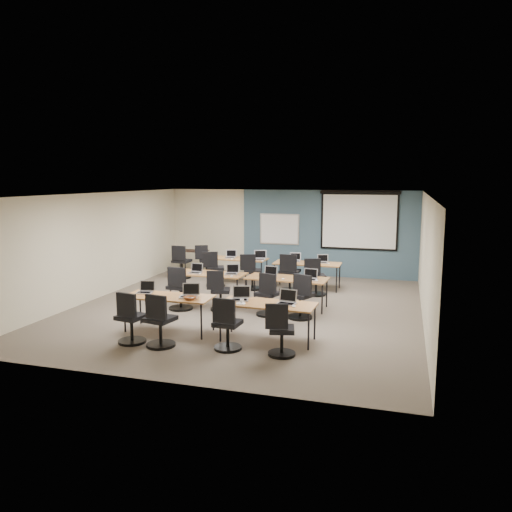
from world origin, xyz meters
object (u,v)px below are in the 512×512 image
(training_table_mid_left, at_px, (208,275))
(laptop_3, at_px, (287,300))
(utility_table, at_px, (194,253))
(task_chair_8, at_px, (214,272))
(laptop_10, at_px, (295,259))
(training_table_front_right, at_px, (268,305))
(laptop_1, at_px, (189,294))
(task_chair_0, at_px, (130,322))
(laptop_4, at_px, (196,271))
(task_chair_9, at_px, (251,275))
(spare_chair_b, at_px, (181,265))
(spare_chair_a, at_px, (205,263))
(training_table_mid_right, at_px, (287,279))
(laptop_7, at_px, (310,277))
(laptop_6, at_px, (270,274))
(laptop_0, at_px, (145,290))
(training_table_front_left, at_px, (169,298))
(task_chair_5, at_px, (219,294))
(projector_screen, at_px, (359,217))
(laptop_2, at_px, (240,297))
(task_chair_4, at_px, (180,292))
(task_chair_6, at_px, (268,298))
(training_table_back_left, at_px, (239,260))
(laptop_9, at_px, (259,257))
(task_chair_10, at_px, (289,276))
(task_chair_2, at_px, (227,328))
(whiteboard, at_px, (279,229))
(task_chair_3, at_px, (280,334))
(laptop_8, at_px, (230,256))
(training_table_back_right, at_px, (307,264))
(task_chair_11, at_px, (315,280))

(training_table_mid_left, bearing_deg, laptop_3, -41.07)
(utility_table, bearing_deg, task_chair_8, -53.22)
(laptop_10, bearing_deg, training_table_front_right, -99.69)
(laptop_1, bearing_deg, task_chair_0, -146.93)
(laptop_4, height_order, task_chair_9, task_chair_9)
(laptop_3, bearing_deg, spare_chair_b, 141.16)
(task_chair_8, distance_m, spare_chair_a, 1.68)
(training_table_mid_right, relative_size, laptop_7, 5.88)
(task_chair_0, distance_m, laptop_6, 3.85)
(spare_chair_b, bearing_deg, laptop_0, -71.38)
(training_table_front_left, xyz_separation_m, task_chair_5, (0.41, 1.77, -0.29))
(projector_screen, relative_size, training_table_mid_right, 1.25)
(task_chair_9, bearing_deg, laptop_7, -59.24)
(laptop_2, distance_m, spare_chair_a, 6.32)
(task_chair_4, relative_size, task_chair_6, 1.05)
(training_table_front_right, bearing_deg, laptop_1, -179.83)
(training_table_front_right, height_order, training_table_mid_left, same)
(task_chair_5, bearing_deg, task_chair_4, 175.51)
(task_chair_0, xyz_separation_m, spare_chair_b, (-1.73, 5.91, 0.01))
(training_table_back_left, relative_size, laptop_9, 4.81)
(laptop_10, bearing_deg, task_chair_8, -179.34)
(training_table_mid_right, distance_m, task_chair_4, 2.54)
(task_chair_10, bearing_deg, task_chair_0, -108.71)
(task_chair_2, relative_size, task_chair_4, 0.95)
(whiteboard, xyz_separation_m, laptop_4, (-1.11, -4.16, -0.66))
(task_chair_3, xyz_separation_m, laptop_10, (-0.97, 5.60, 0.39))
(task_chair_6, xyz_separation_m, laptop_8, (-2.03, 3.25, 0.38))
(training_table_front_right, relative_size, utility_table, 1.98)
(laptop_2, relative_size, task_chair_2, 0.35)
(training_table_mid_left, xyz_separation_m, spare_chair_a, (-1.37, 3.14, -0.28))
(task_chair_0, bearing_deg, laptop_2, 38.52)
(training_table_back_left, bearing_deg, laptop_10, 0.77)
(whiteboard, bearing_deg, task_chair_4, -103.00)
(laptop_4, height_order, task_chair_6, task_chair_6)
(training_table_back_right, relative_size, task_chair_4, 1.77)
(laptop_6, bearing_deg, task_chair_10, 94.24)
(training_table_mid_left, relative_size, laptop_4, 6.11)
(task_chair_10, bearing_deg, task_chair_8, -178.99)
(laptop_1, bearing_deg, laptop_8, 82.45)
(training_table_front_left, relative_size, task_chair_0, 1.78)
(whiteboard, bearing_deg, training_table_back_left, -115.77)
(training_table_back_left, distance_m, laptop_9, 0.66)
(training_table_back_right, height_order, task_chair_11, task_chair_11)
(task_chair_8, height_order, task_chair_10, task_chair_10)
(laptop_8, bearing_deg, task_chair_10, -35.68)
(task_chair_2, xyz_separation_m, task_chair_3, (0.99, -0.02, -0.01))
(laptop_9, bearing_deg, whiteboard, 66.73)
(task_chair_4, height_order, task_chair_8, task_chair_4)
(task_chair_4, xyz_separation_m, laptop_8, (0.08, 3.33, 0.35))
(laptop_1, distance_m, spare_chair_b, 5.57)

